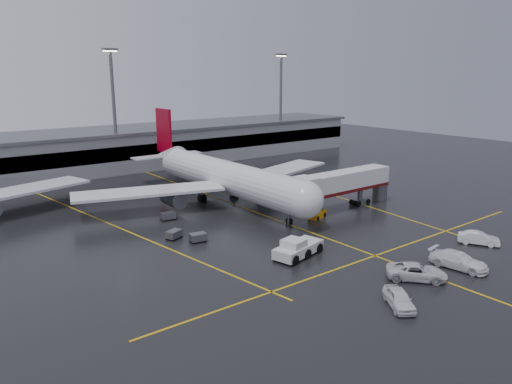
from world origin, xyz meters
TOP-DOWN VIEW (x-y plane):
  - ground at (0.00, 0.00)m, footprint 220.00×220.00m
  - apron_line_centre at (0.00, 0.00)m, footprint 0.25×90.00m
  - apron_line_stop at (0.00, -22.00)m, footprint 60.00×0.25m
  - apron_line_left at (-20.00, 10.00)m, footprint 9.99×69.35m
  - apron_line_right at (18.00, 10.00)m, footprint 7.57×69.64m
  - terminal at (0.00, 47.93)m, footprint 122.00×19.00m
  - light_mast_mid at (-5.00, 42.00)m, footprint 3.00×1.20m
  - light_mast_right at (40.00, 42.00)m, footprint 3.00×1.20m
  - main_airliner at (0.00, 9.70)m, footprint 48.80×45.60m
  - jet_bridge at (11.87, -6.00)m, footprint 19.90×3.40m
  - pushback_tractor at (-7.30, -16.68)m, footprint 7.10×4.18m
  - belt_loader at (5.48, -7.00)m, footprint 3.43×2.23m
  - service_van_a at (-1.87, -28.77)m, footprint 6.12×6.30m
  - service_van_b at (4.23, -29.82)m, footprint 3.38×6.46m
  - service_van_c at (13.19, -27.29)m, footprint 3.83×4.97m
  - service_van_d at (-8.30, -31.35)m, footprint 4.18×4.94m
  - baggage_cart_a at (-13.78, -5.39)m, footprint 2.19×1.61m
  - baggage_cart_b at (-15.61, -2.50)m, footprint 2.35×2.00m
  - baggage_cart_c at (-12.38, 5.29)m, footprint 2.16×1.57m

SIDE VIEW (x-z plane):
  - ground at x=0.00m, z-range 0.00..0.00m
  - apron_line_centre at x=0.00m, z-range 0.00..0.02m
  - apron_line_stop at x=0.00m, z-range 0.00..0.02m
  - apron_line_left at x=-20.00m, z-range 0.00..0.02m
  - apron_line_right at x=18.00m, z-range 0.00..0.02m
  - belt_loader at x=5.48m, z-range -0.51..1.50m
  - baggage_cart_a at x=-13.78m, z-range 0.07..1.19m
  - baggage_cart_b at x=-15.61m, z-range 0.07..1.19m
  - baggage_cart_c at x=-12.38m, z-range 0.07..1.19m
  - service_van_c at x=13.19m, z-range 0.00..1.57m
  - service_van_d at x=-8.30m, z-range 0.00..1.60m
  - service_van_a at x=-1.87m, z-range 0.00..1.67m
  - service_van_b at x=4.23m, z-range 0.00..1.79m
  - pushback_tractor at x=-7.30m, z-range -0.24..2.14m
  - jet_bridge at x=11.87m, z-range 0.91..6.96m
  - main_airliner at x=0.00m, z-range -2.84..11.26m
  - terminal at x=0.00m, z-range 0.02..8.62m
  - light_mast_mid at x=-5.00m, z-range 1.75..27.20m
  - light_mast_right at x=40.00m, z-range 1.75..27.20m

